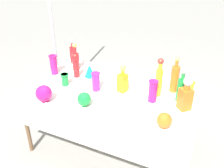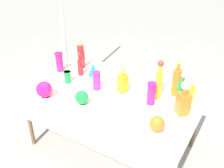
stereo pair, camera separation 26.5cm
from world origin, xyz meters
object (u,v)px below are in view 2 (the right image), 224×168
fluted_vase_0 (93,69)px  canopy_pole (63,25)px  round_bowl_1 (44,89)px  tall_bottle_1 (80,67)px  slender_vase_1 (68,77)px  tall_bottle_2 (176,81)px  tall_bottle_3 (159,82)px  tall_bottle_0 (181,93)px  slender_vase_4 (151,93)px  square_decanter_1 (184,100)px  slender_vase_2 (191,94)px  round_bowl_2 (82,97)px  round_bowl_0 (157,124)px  tall_bottle_4 (81,58)px  slender_vase_0 (97,80)px  square_decanter_0 (123,81)px  tall_bottle_5 (81,51)px  slender_vase_3 (59,61)px

fluted_vase_0 → canopy_pole: 1.05m
round_bowl_1 → tall_bottle_1: bearing=89.0°
slender_vase_1 → canopy_pole: canopy_pole is taller
tall_bottle_2 → tall_bottle_3: 0.20m
tall_bottle_0 → slender_vase_4: size_ratio=1.51×
slender_vase_1 → fluted_vase_0: bearing=62.2°
square_decanter_1 → slender_vase_2: 0.24m
fluted_vase_0 → round_bowl_2: (0.25, -0.56, -0.01)m
slender_vase_2 → canopy_pole: 2.11m
fluted_vase_0 → round_bowl_0: (1.05, -0.55, -0.01)m
tall_bottle_4 → slender_vase_0: bearing=-36.3°
slender_vase_2 → canopy_pole: bearing=167.2°
square_decanter_0 → round_bowl_2: square_decanter_0 is taller
round_bowl_0 → slender_vase_2: bearing=79.5°
tall_bottle_5 → fluted_vase_0: bearing=-34.8°
tall_bottle_5 → round_bowl_2: 1.07m
tall_bottle_5 → slender_vase_2: bearing=-8.8°
slender_vase_2 → round_bowl_2: 1.09m
tall_bottle_1 → round_bowl_2: tall_bottle_1 is taller
slender_vase_1 → round_bowl_0: 1.23m
tall_bottle_0 → square_decanter_0: tall_bottle_0 is taller
slender_vase_3 → fluted_vase_0: slender_vase_3 is taller
slender_vase_0 → canopy_pole: canopy_pole is taller
tall_bottle_3 → tall_bottle_5: (-1.26, 0.34, -0.06)m
tall_bottle_2 → slender_vase_0: size_ratio=1.92×
tall_bottle_4 → tall_bottle_0: bearing=-7.2°
tall_bottle_1 → tall_bottle_3: tall_bottle_3 is taller
round_bowl_0 → slender_vase_0: bearing=159.5°
square_decanter_1 → round_bowl_1: size_ratio=1.95×
tall_bottle_4 → square_decanter_1: 1.44m
tall_bottle_0 → tall_bottle_3: 0.24m
tall_bottle_3 → slender_vase_0: (-0.64, -0.18, -0.08)m
slender_vase_1 → tall_bottle_3: bearing=13.2°
square_decanter_1 → fluted_vase_0: size_ratio=2.15×
square_decanter_0 → slender_vase_3: bearing=177.9°
tall_bottle_5 → round_bowl_1: (0.25, -0.94, -0.04)m
tall_bottle_1 → slender_vase_0: (0.36, -0.18, 0.00)m
round_bowl_1 → canopy_pole: size_ratio=0.06×
slender_vase_0 → round_bowl_0: size_ratio=1.45×
tall_bottle_4 → slender_vase_4: size_ratio=1.51×
tall_bottle_0 → round_bowl_0: 0.50m
fluted_vase_0 → round_bowl_2: fluted_vase_0 is taller
canopy_pole → tall_bottle_3: bearing=-17.9°
tall_bottle_5 → round_bowl_0: tall_bottle_5 is taller
tall_bottle_1 → slender_vase_4: 0.99m
round_bowl_0 → fluted_vase_0: bearing=152.3°
tall_bottle_0 → slender_vase_1: (-1.24, -0.23, -0.06)m
slender_vase_3 → round_bowl_1: slender_vase_3 is taller
tall_bottle_2 → tall_bottle_5: 1.41m
square_decanter_0 → slender_vase_1: (-0.64, -0.15, -0.05)m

